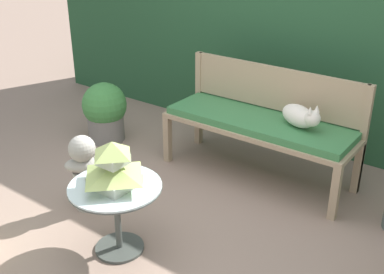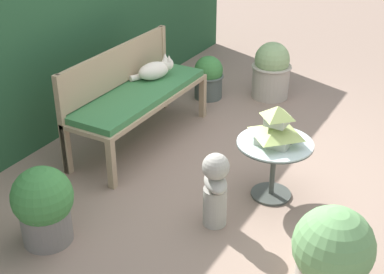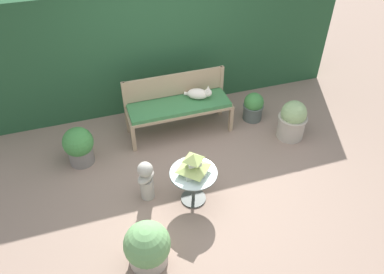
{
  "view_description": "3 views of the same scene",
  "coord_description": "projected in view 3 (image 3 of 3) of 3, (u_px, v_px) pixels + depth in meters",
  "views": [
    {
      "loc": [
        1.86,
        -2.24,
        2.11
      ],
      "look_at": [
        -0.05,
        0.34,
        0.63
      ],
      "focal_mm": 45.0,
      "sensor_mm": 36.0,
      "label": 1
    },
    {
      "loc": [
        -3.74,
        -1.63,
        2.56
      ],
      "look_at": [
        -0.27,
        0.35,
        0.42
      ],
      "focal_mm": 50.0,
      "sensor_mm": 36.0,
      "label": 2
    },
    {
      "loc": [
        -1.21,
        -3.57,
        3.92
      ],
      "look_at": [
        0.04,
        0.32,
        0.51
      ],
      "focal_mm": 35.0,
      "sensor_mm": 36.0,
      "label": 3
    }
  ],
  "objects": [
    {
      "name": "garden_bench",
      "position": [
        179.0,
        107.0,
        5.93
      ],
      "size": [
        1.67,
        0.55,
        0.55
      ],
      "color": "tan",
      "rests_on": "ground"
    },
    {
      "name": "garden_bust",
      "position": [
        146.0,
        179.0,
        4.93
      ],
      "size": [
        0.32,
        0.32,
        0.62
      ],
      "rotation": [
        0.0,
        0.0,
        0.74
      ],
      "color": "#A39E93",
      "rests_on": "ground"
    },
    {
      "name": "patio_table",
      "position": [
        193.0,
        178.0,
        4.85
      ],
      "size": [
        0.62,
        0.62,
        0.51
      ],
      "color": "#424742",
      "rests_on": "ground"
    },
    {
      "name": "ground",
      "position": [
        196.0,
        178.0,
        5.4
      ],
      "size": [
        30.0,
        30.0,
        0.0
      ],
      "primitive_type": "plane",
      "color": "gray"
    },
    {
      "name": "pagoda_birdhouse",
      "position": [
        193.0,
        165.0,
        4.69
      ],
      "size": [
        0.36,
        0.36,
        0.32
      ],
      "color": "#B2BCA8",
      "rests_on": "patio_table"
    },
    {
      "name": "potted_plant_bench_right",
      "position": [
        79.0,
        146.0,
        5.47
      ],
      "size": [
        0.45,
        0.45,
        0.61
      ],
      "color": "slate",
      "rests_on": "ground"
    },
    {
      "name": "potted_plant_bench_left",
      "position": [
        292.0,
        120.0,
        5.93
      ],
      "size": [
        0.46,
        0.46,
        0.66
      ],
      "color": "#ADA393",
      "rests_on": "ground"
    },
    {
      "name": "cat",
      "position": [
        199.0,
        94.0,
        5.94
      ],
      "size": [
        0.4,
        0.34,
        0.23
      ],
      "rotation": [
        0.0,
        0.0,
        -0.42
      ],
      "color": "silver",
      "rests_on": "garden_bench"
    },
    {
      "name": "foliage_hedge_back",
      "position": [
        155.0,
        44.0,
        6.38
      ],
      "size": [
        6.4,
        0.72,
        2.1
      ],
      "primitive_type": "cube",
      "color": "#234C2D",
      "rests_on": "ground"
    },
    {
      "name": "bench_backrest",
      "position": [
        174.0,
        88.0,
        5.98
      ],
      "size": [
        1.67,
        0.06,
        0.94
      ],
      "color": "tan",
      "rests_on": "ground"
    },
    {
      "name": "potted_plant_table_near",
      "position": [
        147.0,
        247.0,
        4.21
      ],
      "size": [
        0.54,
        0.54,
        0.58
      ],
      "color": "#ADA393",
      "rests_on": "ground"
    },
    {
      "name": "potted_plant_path_edge",
      "position": [
        253.0,
        107.0,
        6.34
      ],
      "size": [
        0.35,
        0.35,
        0.5
      ],
      "color": "#4C5651",
      "rests_on": "ground"
    }
  ]
}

